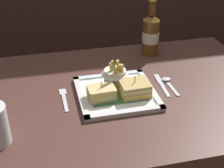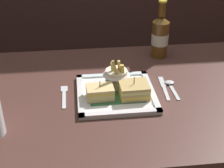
{
  "view_description": "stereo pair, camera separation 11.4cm",
  "coord_description": "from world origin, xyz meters",
  "px_view_note": "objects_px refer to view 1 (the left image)",
  "views": [
    {
      "loc": [
        -0.21,
        -0.97,
        1.37
      ],
      "look_at": [
        0.01,
        -0.01,
        0.79
      ],
      "focal_mm": 53.37,
      "sensor_mm": 36.0,
      "label": 1
    },
    {
      "loc": [
        -0.1,
        -0.98,
        1.37
      ],
      "look_at": [
        0.01,
        -0.01,
        0.79
      ],
      "focal_mm": 53.37,
      "sensor_mm": 36.0,
      "label": 2
    }
  ],
  "objects_px": {
    "dining_table": "(108,123)",
    "square_plate": "(116,93)",
    "sandwich_half_left": "(102,93)",
    "knife": "(161,84)",
    "beer_bottle": "(151,34)",
    "sandwich_half_right": "(135,89)",
    "fries_cup": "(115,75)",
    "spoon": "(168,82)",
    "fork": "(64,98)"
  },
  "relations": [
    {
      "from": "sandwich_half_left",
      "to": "knife",
      "type": "distance_m",
      "value": 0.24
    },
    {
      "from": "spoon",
      "to": "sandwich_half_right",
      "type": "bearing_deg",
      "value": -156.41
    },
    {
      "from": "dining_table",
      "to": "fries_cup",
      "type": "relative_size",
      "value": 10.73
    },
    {
      "from": "spoon",
      "to": "dining_table",
      "type": "bearing_deg",
      "value": -175.67
    },
    {
      "from": "beer_bottle",
      "to": "fries_cup",
      "type": "bearing_deg",
      "value": -131.06
    },
    {
      "from": "beer_bottle",
      "to": "sandwich_half_left",
      "type": "bearing_deg",
      "value": -131.07
    },
    {
      "from": "sandwich_half_left",
      "to": "sandwich_half_right",
      "type": "height_order",
      "value": "sandwich_half_right"
    },
    {
      "from": "sandwich_half_left",
      "to": "fork",
      "type": "bearing_deg",
      "value": 160.04
    },
    {
      "from": "sandwich_half_right",
      "to": "square_plate",
      "type": "bearing_deg",
      "value": 154.75
    },
    {
      "from": "sandwich_half_right",
      "to": "fries_cup",
      "type": "bearing_deg",
      "value": 124.16
    },
    {
      "from": "dining_table",
      "to": "beer_bottle",
      "type": "distance_m",
      "value": 0.43
    },
    {
      "from": "fries_cup",
      "to": "beer_bottle",
      "type": "bearing_deg",
      "value": 48.94
    },
    {
      "from": "sandwich_half_left",
      "to": "beer_bottle",
      "type": "distance_m",
      "value": 0.43
    },
    {
      "from": "fork",
      "to": "spoon",
      "type": "distance_m",
      "value": 0.38
    },
    {
      "from": "dining_table",
      "to": "beer_bottle",
      "type": "bearing_deg",
      "value": 47.84
    },
    {
      "from": "knife",
      "to": "spoon",
      "type": "xyz_separation_m",
      "value": [
        0.03,
        0.01,
        0.0
      ]
    },
    {
      "from": "fries_cup",
      "to": "fork",
      "type": "bearing_deg",
      "value": -171.02
    },
    {
      "from": "fries_cup",
      "to": "sandwich_half_right",
      "type": "bearing_deg",
      "value": -55.84
    },
    {
      "from": "dining_table",
      "to": "fries_cup",
      "type": "xyz_separation_m",
      "value": [
        0.03,
        0.03,
        0.19
      ]
    },
    {
      "from": "square_plate",
      "to": "beer_bottle",
      "type": "bearing_deg",
      "value": 52.9
    },
    {
      "from": "spoon",
      "to": "sandwich_half_left",
      "type": "bearing_deg",
      "value": -166.17
    },
    {
      "from": "square_plate",
      "to": "beer_bottle",
      "type": "distance_m",
      "value": 0.38
    },
    {
      "from": "sandwich_half_left",
      "to": "knife",
      "type": "relative_size",
      "value": 0.57
    },
    {
      "from": "beer_bottle",
      "to": "knife",
      "type": "distance_m",
      "value": 0.28
    },
    {
      "from": "square_plate",
      "to": "beer_bottle",
      "type": "height_order",
      "value": "beer_bottle"
    },
    {
      "from": "sandwich_half_left",
      "to": "knife",
      "type": "height_order",
      "value": "sandwich_half_left"
    },
    {
      "from": "beer_bottle",
      "to": "square_plate",
      "type": "bearing_deg",
      "value": -127.1
    },
    {
      "from": "sandwich_half_left",
      "to": "dining_table",
      "type": "bearing_deg",
      "value": 56.07
    },
    {
      "from": "spoon",
      "to": "square_plate",
      "type": "bearing_deg",
      "value": -169.61
    },
    {
      "from": "sandwich_half_right",
      "to": "fork",
      "type": "bearing_deg",
      "value": 169.38
    },
    {
      "from": "sandwich_half_left",
      "to": "spoon",
      "type": "distance_m",
      "value": 0.27
    },
    {
      "from": "sandwich_half_left",
      "to": "sandwich_half_right",
      "type": "xyz_separation_m",
      "value": [
        0.11,
        0.0,
        0.0
      ]
    },
    {
      "from": "knife",
      "to": "square_plate",
      "type": "bearing_deg",
      "value": -169.71
    },
    {
      "from": "square_plate",
      "to": "knife",
      "type": "height_order",
      "value": "square_plate"
    },
    {
      "from": "sandwich_half_left",
      "to": "spoon",
      "type": "height_order",
      "value": "sandwich_half_left"
    },
    {
      "from": "sandwich_half_left",
      "to": "fork",
      "type": "height_order",
      "value": "sandwich_half_left"
    },
    {
      "from": "beer_bottle",
      "to": "fork",
      "type": "height_order",
      "value": "beer_bottle"
    },
    {
      "from": "sandwich_half_right",
      "to": "spoon",
      "type": "distance_m",
      "value": 0.16
    },
    {
      "from": "knife",
      "to": "spoon",
      "type": "bearing_deg",
      "value": 11.06
    },
    {
      "from": "fries_cup",
      "to": "spoon",
      "type": "xyz_separation_m",
      "value": [
        0.2,
        -0.01,
        -0.05
      ]
    },
    {
      "from": "fries_cup",
      "to": "knife",
      "type": "distance_m",
      "value": 0.18
    },
    {
      "from": "sandwich_half_right",
      "to": "fork",
      "type": "height_order",
      "value": "sandwich_half_right"
    },
    {
      "from": "knife",
      "to": "fork",
      "type": "bearing_deg",
      "value": -177.59
    },
    {
      "from": "square_plate",
      "to": "sandwich_half_left",
      "type": "height_order",
      "value": "sandwich_half_left"
    },
    {
      "from": "dining_table",
      "to": "fries_cup",
      "type": "bearing_deg",
      "value": 39.29
    },
    {
      "from": "fork",
      "to": "spoon",
      "type": "height_order",
      "value": "spoon"
    },
    {
      "from": "dining_table",
      "to": "square_plate",
      "type": "bearing_deg",
      "value": -38.34
    },
    {
      "from": "sandwich_half_left",
      "to": "beer_bottle",
      "type": "bearing_deg",
      "value": 48.93
    },
    {
      "from": "square_plate",
      "to": "sandwich_half_left",
      "type": "bearing_deg",
      "value": -154.75
    },
    {
      "from": "square_plate",
      "to": "sandwich_half_right",
      "type": "xyz_separation_m",
      "value": [
        0.06,
        -0.03,
        0.03
      ]
    }
  ]
}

